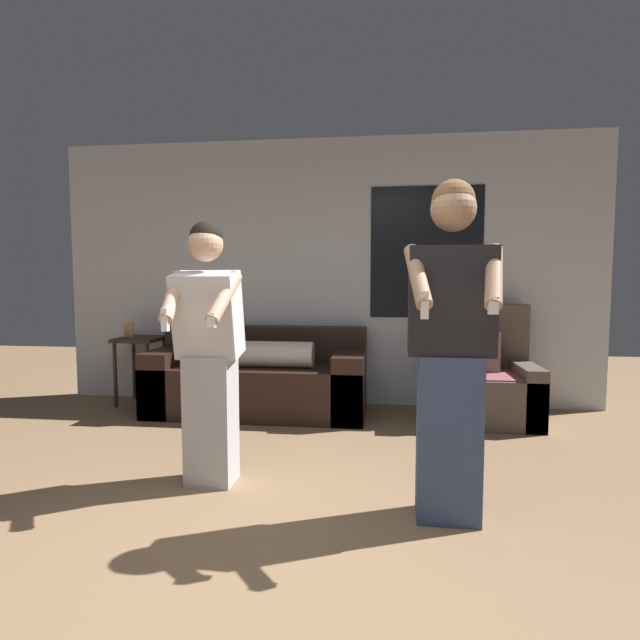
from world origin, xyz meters
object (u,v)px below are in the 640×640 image
side_table (140,349)px  armchair (478,382)px  person_left (209,352)px  person_right (450,349)px  couch (259,380)px

side_table → armchair: bearing=-2.6°
armchair → person_left: (-1.94, -1.74, 0.49)m
side_table → person_left: 2.38m
side_table → person_right: person_right is taller
person_left → person_right: (1.42, -0.29, 0.09)m
person_left → armchair: bearing=41.8°
couch → person_right: person_right is taller
side_table → person_left: (1.42, -1.89, 0.27)m
couch → person_left: size_ratio=1.26×
couch → person_right: (1.53, -2.00, 0.60)m
person_right → person_left: bearing=168.5°
couch → armchair: (2.06, 0.03, 0.03)m
side_table → person_right: bearing=-37.5°
person_right → armchair: bearing=75.4°
person_left → person_right: 1.45m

